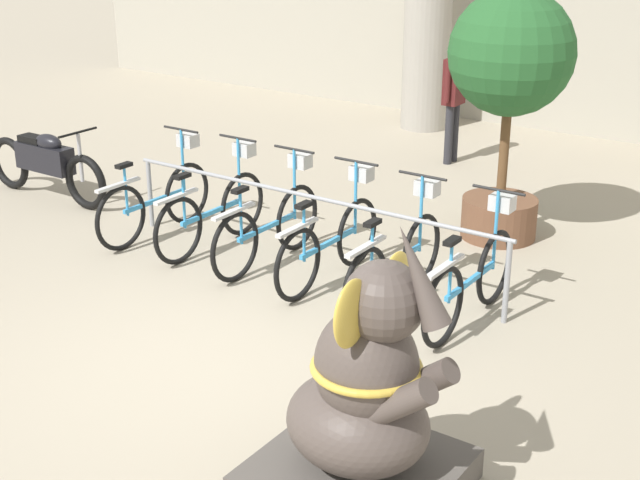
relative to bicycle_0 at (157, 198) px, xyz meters
The scene contains 12 objects.
ground_plane 2.96m from the bicycle_0, 38.13° to the right, with size 60.00×60.00×0.00m, color #9E937F.
bike_rack 1.85m from the bicycle_0, ahead, with size 4.27×0.05×0.77m.
bicycle_0 is the anchor object (origin of this frame).
bicycle_1 0.74m from the bicycle_0, ahead, with size 0.48×1.67×1.08m.
bicycle_2 1.47m from the bicycle_0, ahead, with size 0.48×1.67×1.08m.
bicycle_3 2.20m from the bicycle_0, ahead, with size 0.48×1.67×1.08m.
bicycle_4 2.94m from the bicycle_0, ahead, with size 0.48×1.67×1.08m.
bicycle_5 3.67m from the bicycle_0, ahead, with size 0.48×1.67×1.08m.
elephant_statue 4.88m from the bicycle_0, 31.26° to the right, with size 1.15×1.15×1.83m.
motorcycle 1.95m from the bicycle_0, behind, with size 2.02×0.55×0.92m.
person_pedestrian 4.50m from the bicycle_0, 72.81° to the left, with size 0.22×0.47×1.65m.
potted_tree 3.87m from the bicycle_0, 33.59° to the left, with size 1.27×1.27×2.59m.
Camera 1 is at (4.22, -4.59, 3.43)m, focal length 50.00 mm.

